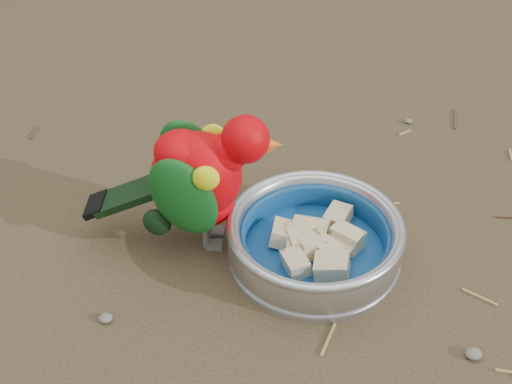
{
  "coord_description": "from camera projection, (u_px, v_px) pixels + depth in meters",
  "views": [
    {
      "loc": [
        -0.19,
        -0.61,
        0.64
      ],
      "look_at": [
        -0.1,
        0.09,
        0.08
      ],
      "focal_mm": 50.0,
      "sensor_mm": 36.0,
      "label": 1
    }
  ],
  "objects": [
    {
      "name": "ground_debris",
      "position": [
        351.0,
        241.0,
        0.94
      ],
      "size": [
        0.9,
        0.8,
        0.01
      ],
      "primitive_type": null,
      "color": "#9C824D",
      "rests_on": "ground"
    },
    {
      "name": "ground",
      "position": [
        347.0,
        278.0,
        0.89
      ],
      "size": [
        60.0,
        60.0,
        0.0
      ],
      "primitive_type": "plane",
      "color": "#463725"
    },
    {
      "name": "bowl_wall",
      "position": [
        315.0,
        237.0,
        0.89
      ],
      "size": [
        0.22,
        0.22,
        0.04
      ],
      "primitive_type": null,
      "color": "#B2B2BA",
      "rests_on": "food_bowl"
    },
    {
      "name": "lory_parrot",
      "position": [
        201.0,
        185.0,
        0.89
      ],
      "size": [
        0.24,
        0.15,
        0.19
      ],
      "primitive_type": null,
      "rotation": [
        0.0,
        0.0,
        -1.74
      ],
      "color": "#CA0007",
      "rests_on": "ground"
    },
    {
      "name": "food_bowl",
      "position": [
        314.0,
        254.0,
        0.91
      ],
      "size": [
        0.22,
        0.22,
        0.02
      ],
      "primitive_type": "cylinder",
      "color": "#B2B2BA",
      "rests_on": "ground"
    },
    {
      "name": "fruit_wedges",
      "position": [
        315.0,
        241.0,
        0.9
      ],
      "size": [
        0.13,
        0.13,
        0.03
      ],
      "primitive_type": null,
      "color": "beige",
      "rests_on": "food_bowl"
    }
  ]
}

